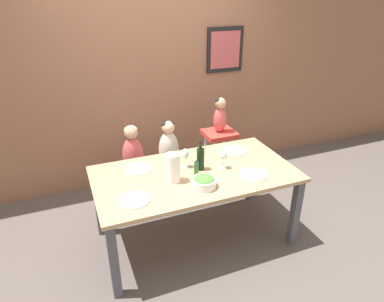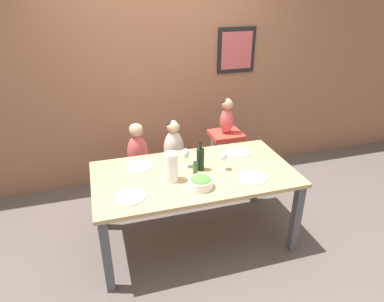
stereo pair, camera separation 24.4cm
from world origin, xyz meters
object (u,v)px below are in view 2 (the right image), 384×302
object	(u,v)px
chair_far_center	(174,171)
chair_right_highchair	(225,147)
wine_glass_far	(186,154)
salad_bowl_large	(201,182)
chair_far_left	(140,176)
dinner_plate_back_right	(238,152)
person_baby_right	(227,114)
person_child_left	(137,148)
person_child_center	(174,144)
wine_glass_near	(224,157)
dinner_plate_front_left	(130,197)
wine_bottle	(200,159)
dinner_plate_front_right	(253,177)
paper_towel_roll	(171,167)
dinner_plate_back_left	(139,166)

from	to	relation	value
chair_far_center	chair_right_highchair	distance (m)	0.63
wine_glass_far	salad_bowl_large	size ratio (longest dim) A/B	0.91
chair_far_left	dinner_plate_back_right	xyz separation A→B (m)	(0.93, -0.45, 0.37)
chair_far_left	dinner_plate_back_right	size ratio (longest dim) A/B	1.82
chair_far_center	chair_far_left	bearing A→B (deg)	180.00
person_baby_right	wine_glass_far	bearing A→B (deg)	-137.34
person_child_left	person_child_center	distance (m)	0.39
wine_glass_near	chair_far_center	bearing A→B (deg)	111.64
person_child_center	person_baby_right	bearing A→B (deg)	0.04
person_baby_right	dinner_plate_front_left	bearing A→B (deg)	-141.63
wine_bottle	dinner_plate_front_right	size ratio (longest dim) A/B	1.16
person_baby_right	wine_glass_near	size ratio (longest dim) A/B	2.14
person_baby_right	wine_glass_far	xyz separation A→B (m)	(-0.63, -0.58, -0.11)
chair_right_highchair	salad_bowl_large	bearing A→B (deg)	-122.40
wine_bottle	salad_bowl_large	distance (m)	0.30
salad_bowl_large	dinner_plate_front_right	size ratio (longest dim) A/B	0.82
paper_towel_roll	dinner_plate_back_left	distance (m)	0.40
chair_far_center	person_baby_right	xyz separation A→B (m)	(0.60, 0.00, 0.60)
person_child_left	dinner_plate_front_right	xyz separation A→B (m)	(0.86, -0.94, 0.03)
chair_right_highchair	dinner_plate_back_right	size ratio (longest dim) A/B	3.11
person_baby_right	wine_glass_near	xyz separation A→B (m)	(-0.31, -0.72, -0.11)
chair_far_center	wine_glass_near	distance (m)	0.92
chair_far_center	salad_bowl_large	bearing A→B (deg)	-90.30
chair_far_left	paper_towel_roll	xyz separation A→B (m)	(0.18, -0.77, 0.49)
salad_bowl_large	dinner_plate_front_right	xyz separation A→B (m)	(0.48, 0.01, -0.04)
chair_far_center	wine_glass_near	xyz separation A→B (m)	(0.29, -0.72, 0.49)
dinner_plate_back_right	dinner_plate_front_right	bearing A→B (deg)	-98.16
wine_glass_near	salad_bowl_large	world-z (taller)	wine_glass_near
chair_far_center	paper_towel_roll	bearing A→B (deg)	-105.13
person_child_center	dinner_plate_front_left	xyz separation A→B (m)	(-0.58, -0.93, 0.03)
wine_glass_near	dinner_plate_front_right	bearing A→B (deg)	-49.19
chair_far_center	chair_right_highchair	size ratio (longest dim) A/B	0.58
person_child_left	paper_towel_roll	size ratio (longest dim) A/B	2.06
paper_towel_roll	dinner_plate_back_left	bearing A→B (deg)	126.46
dinner_plate_back_right	salad_bowl_large	bearing A→B (deg)	-137.78
chair_right_highchair	person_baby_right	xyz separation A→B (m)	(-0.00, 0.00, 0.39)
paper_towel_roll	wine_glass_far	bearing A→B (deg)	47.14
person_baby_right	dinner_plate_back_right	size ratio (longest dim) A/B	1.61
salad_bowl_large	dinner_plate_back_right	size ratio (longest dim) A/B	0.82
person_child_center	wine_glass_far	distance (m)	0.60
person_baby_right	dinner_plate_front_right	bearing A→B (deg)	-97.50
wine_glass_far	dinner_plate_back_left	size ratio (longest dim) A/B	0.75
person_child_center	chair_far_left	bearing A→B (deg)	-179.90
paper_towel_roll	dinner_plate_front_left	bearing A→B (deg)	-156.44
salad_bowl_large	dinner_plate_front_left	distance (m)	0.58
wine_glass_near	dinner_plate_back_right	xyz separation A→B (m)	(0.26, 0.27, -0.12)
person_baby_right	wine_bottle	bearing A→B (deg)	-127.69
chair_right_highchair	person_baby_right	bearing A→B (deg)	90.00
chair_far_center	person_child_left	xyz separation A→B (m)	(-0.39, 0.00, 0.33)
person_child_left	person_baby_right	size ratio (longest dim) A/B	1.34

